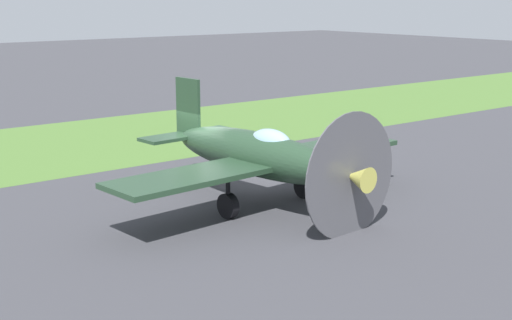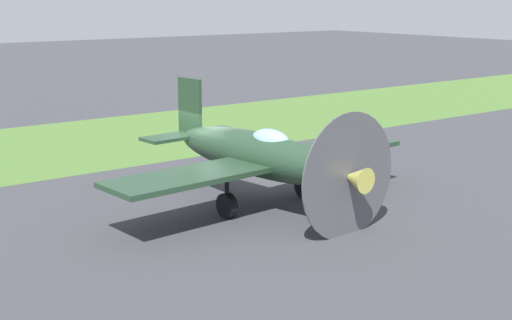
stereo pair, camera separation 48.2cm
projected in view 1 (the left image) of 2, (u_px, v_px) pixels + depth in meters
ground_plane at (210, 184)px, 24.95m from camera, size 160.00×160.00×0.00m
grass_verge at (90, 142)px, 32.22m from camera, size 120.00×11.00×0.01m
airplane_lead at (260, 155)px, 22.14m from camera, size 10.77×8.52×3.83m
fuel_drum at (230, 144)px, 29.43m from camera, size 0.60×0.60×0.90m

